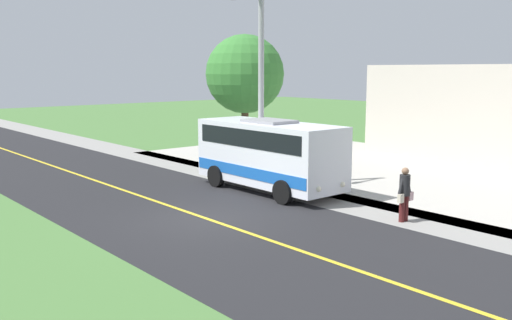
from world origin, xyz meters
name	(u,v)px	position (x,y,z in m)	size (l,w,h in m)	color
ground_plane	(205,218)	(0.00, 0.00, 0.00)	(120.00, 120.00, 0.00)	#477238
road_surface	(205,218)	(0.00, 0.00, 0.00)	(8.00, 100.00, 0.01)	black
sidewalk	(315,196)	(-5.20, 0.00, 0.00)	(2.40, 100.00, 0.01)	gray
parking_lot_surface	(481,183)	(-12.40, 3.00, 0.00)	(14.00, 36.00, 0.01)	#B2ADA3
road_centre_line	(205,218)	(0.00, 0.00, 0.01)	(0.16, 100.00, 0.00)	gold
shuttle_bus_front	(269,152)	(-4.45, -1.83, 1.59)	(2.56, 6.72, 2.89)	white
pedestrian_with_bags	(404,193)	(-4.66, 4.45, 0.95)	(0.72, 0.34, 1.77)	#4C1919
street_light_pole	(259,82)	(-4.88, -2.96, 4.35)	(1.97, 0.24, 7.89)	#9E9EA3
tree_curbside	(245,74)	(-7.40, -6.96, 4.62)	(3.89, 3.89, 6.58)	#4C3826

